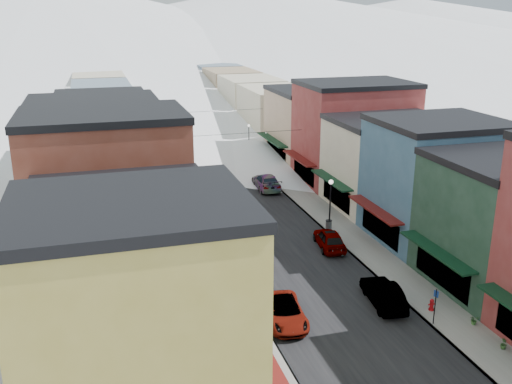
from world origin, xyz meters
TOP-DOWN VIEW (x-y plane):
  - road at (0.00, 60.00)m, footprint 10.00×160.00m
  - sidewalk_left at (-6.60, 60.00)m, footprint 3.20×160.00m
  - sidewalk_right at (6.60, 60.00)m, footprint 3.20×160.00m
  - curb_left at (-5.05, 60.00)m, footprint 0.10×160.00m
  - curb_right at (5.05, 60.00)m, footprint 0.10×160.00m
  - bldg_l_yellow at (-13.19, 4.00)m, footprint 11.30×8.70m
  - bldg_l_cream at (-13.19, 12.50)m, footprint 11.30×8.20m
  - bldg_l_brick_near at (-13.69, 20.50)m, footprint 12.30×8.20m
  - bldg_l_grayblue at (-13.19, 29.00)m, footprint 11.30×9.20m
  - bldg_l_brick_far at (-14.19, 38.00)m, footprint 13.30×9.20m
  - bldg_l_tan at (-13.19, 48.00)m, footprint 11.30×11.20m
  - bldg_r_green at (13.19, 12.00)m, footprint 11.30×9.20m
  - bldg_r_blue at (13.19, 21.00)m, footprint 11.30×9.20m
  - bldg_r_cream at (13.69, 30.00)m, footprint 12.30×9.20m
  - bldg_r_brick_far at (14.19, 39.00)m, footprint 13.30×9.20m
  - bldg_r_tan at (13.19, 49.00)m, footprint 11.30×11.20m
  - distant_blocks at (0.00, 83.00)m, footprint 34.00×55.00m
  - mountain_ridge at (-19.47, 277.18)m, footprint 670.00×340.00m
  - overhead_cables at (0.00, 47.50)m, footprint 16.40×15.04m
  - car_white_suv at (-3.63, 11.25)m, footprint 2.95×5.35m
  - car_silver_sedan at (-4.30, 23.92)m, footprint 2.40×4.85m
  - car_dark_hatch at (-4.30, 31.82)m, footprint 2.43×5.35m
  - car_silver_wagon at (-4.13, 39.09)m, footprint 2.38×5.27m
  - car_green_sedan at (3.50, 11.56)m, footprint 2.37×5.13m
  - car_gray_suv at (3.84, 21.47)m, footprint 2.55×4.96m
  - car_black_sedan at (3.70, 38.76)m, footprint 2.70×5.97m
  - car_lane_silver at (-0.90, 54.88)m, footprint 1.93×4.45m
  - car_lane_white at (1.59, 63.46)m, footprint 2.86×6.18m
  - fire_hydrant at (6.06, 9.71)m, footprint 0.47×0.35m
  - parking_sign at (5.20, 8.15)m, footprint 0.15×0.31m
  - trash_can at (5.20, 24.78)m, footprint 0.58×0.58m
  - streetlamp_near at (5.20, 24.67)m, footprint 0.40×0.40m
  - streetlamp_far at (6.22, 55.00)m, footprint 0.33×0.33m
  - planter_near at (7.63, 7.40)m, footprint 0.53×0.46m
  - planter_far at (7.56, 4.58)m, footprint 0.48×0.48m
  - snow_pile_near at (-4.64, 17.49)m, footprint 2.33×2.63m
  - snow_pile_mid at (-4.81, 16.84)m, footprint 2.64×2.82m
  - snow_pile_far at (-4.67, 29.51)m, footprint 2.20×2.56m

SIDE VIEW (x-z plane):
  - road at x=0.00m, z-range 0.00..0.01m
  - sidewalk_left at x=-6.60m, z-range 0.00..0.15m
  - sidewalk_right at x=6.60m, z-range 0.00..0.15m
  - curb_left at x=-5.05m, z-range 0.00..0.15m
  - curb_right at x=5.05m, z-range 0.00..0.15m
  - planter_near at x=7.63m, z-range 0.15..0.73m
  - snow_pile_far at x=-4.67m, z-range -0.02..0.91m
  - planter_far at x=7.56m, z-range 0.15..0.78m
  - snow_pile_near at x=-4.64m, z-range -0.02..0.96m
  - fire_hydrant at x=6.06m, z-range 0.12..0.92m
  - snow_pile_mid at x=-4.81m, z-range -0.02..1.09m
  - trash_can at x=5.20m, z-range 0.16..1.14m
  - car_white_suv at x=-3.63m, z-range 0.00..1.42m
  - car_lane_silver at x=-0.90m, z-range 0.00..1.49m
  - car_silver_wagon at x=-4.13m, z-range 0.00..1.50m
  - car_silver_sedan at x=-4.30m, z-range 0.00..1.59m
  - car_gray_suv at x=3.84m, z-range 0.00..1.62m
  - car_green_sedan at x=3.50m, z-range 0.00..1.63m
  - car_black_sedan at x=3.70m, z-range 0.00..1.70m
  - car_dark_hatch at x=-4.30m, z-range 0.00..1.70m
  - car_lane_white at x=1.59m, z-range 0.00..1.72m
  - parking_sign at x=5.20m, z-range 0.35..2.77m
  - streetlamp_far at x=6.22m, z-range 0.67..4.67m
  - streetlamp_near at x=5.20m, z-range 0.78..5.56m
  - distant_blocks at x=0.00m, z-range 0.00..8.00m
  - bldg_r_cream at x=13.69m, z-range 0.01..9.01m
  - bldg_l_grayblue at x=-13.19m, z-range 0.01..9.01m
  - bldg_r_tan at x=13.19m, z-range 0.01..9.51m
  - bldg_r_green at x=13.19m, z-range 0.01..9.51m
  - bldg_l_cream at x=-13.19m, z-range 0.01..9.51m
  - bldg_l_tan at x=-13.19m, z-range 0.01..10.01m
  - bldg_r_blue at x=13.19m, z-range 0.01..10.51m
  - bldg_l_brick_far at x=-14.19m, z-range 0.01..11.01m
  - bldg_r_brick_far at x=14.19m, z-range 0.01..11.51m
  - bldg_l_yellow at x=-13.19m, z-range 0.01..11.51m
  - overhead_cables at x=0.00m, z-range 6.18..6.22m
  - bldg_l_brick_near at x=-13.69m, z-range 0.01..12.51m
  - mountain_ridge at x=-19.47m, z-range -2.64..31.36m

